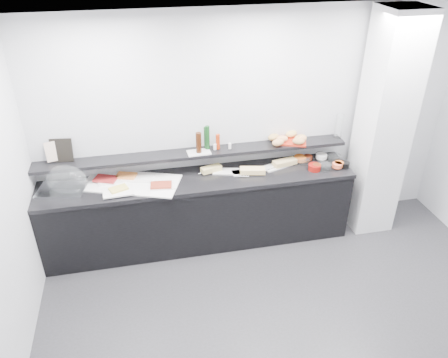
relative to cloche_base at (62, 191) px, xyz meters
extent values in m
plane|color=#2D2D30|center=(2.19, -1.70, -0.92)|extent=(5.00, 5.00, 0.00)
cube|color=silver|center=(2.19, 0.30, 0.43)|extent=(5.00, 0.02, 2.70)
plane|color=white|center=(2.19, -1.70, 1.78)|extent=(5.00, 5.00, 0.00)
cube|color=silver|center=(3.69, -0.05, 0.43)|extent=(0.50, 0.50, 2.70)
cube|color=black|center=(1.49, 0.00, -0.50)|extent=(3.60, 0.60, 0.85)
cube|color=black|center=(1.49, 0.00, -0.05)|extent=(3.62, 0.62, 0.05)
cube|color=black|center=(1.49, 0.17, 0.21)|extent=(3.60, 0.25, 0.04)
cube|color=silver|center=(0.00, 0.00, 0.00)|extent=(0.55, 0.42, 0.04)
ellipsoid|color=white|center=(0.07, 0.03, 0.11)|extent=(0.54, 0.46, 0.34)
cube|color=white|center=(0.74, 0.03, -0.01)|extent=(1.16, 0.83, 0.01)
cube|color=white|center=(0.54, 0.13, 0.00)|extent=(0.34, 0.25, 0.01)
cube|color=maroon|center=(0.46, 0.12, 0.02)|extent=(0.29, 0.24, 0.02)
cube|color=white|center=(0.86, 0.08, 0.00)|extent=(0.31, 0.26, 0.01)
cube|color=orange|center=(0.69, 0.15, 0.02)|extent=(0.26, 0.21, 0.02)
cube|color=white|center=(0.60, -0.15, 0.00)|extent=(0.34, 0.24, 0.01)
cube|color=#D8C354|center=(0.60, -0.12, 0.02)|extent=(0.22, 0.18, 0.02)
cube|color=white|center=(1.08, -0.13, 0.00)|extent=(0.28, 0.19, 0.01)
cube|color=maroon|center=(1.06, -0.14, 0.02)|extent=(0.25, 0.17, 0.02)
cube|color=white|center=(1.86, 0.06, -0.01)|extent=(0.38, 0.24, 0.01)
cube|color=#D7C071|center=(1.66, 0.10, 0.02)|extent=(0.26, 0.16, 0.06)
cylinder|color=silver|center=(1.58, 0.07, 0.00)|extent=(0.16, 0.03, 0.01)
cube|color=white|center=(2.05, 0.01, -0.01)|extent=(0.31, 0.14, 0.01)
cube|color=#E8C479|center=(2.13, -0.04, 0.02)|extent=(0.31, 0.17, 0.06)
cylinder|color=silver|center=(1.99, -0.10, 0.00)|extent=(0.16, 0.04, 0.01)
cube|color=silver|center=(2.46, 0.07, -0.01)|extent=(0.38, 0.26, 0.01)
cube|color=tan|center=(2.56, 0.07, 0.02)|extent=(0.31, 0.17, 0.06)
cylinder|color=#A9AAAF|center=(2.37, 0.00, 0.00)|extent=(0.15, 0.06, 0.01)
cylinder|color=white|center=(2.80, 0.10, 0.02)|extent=(0.20, 0.20, 0.07)
cylinder|color=orange|center=(2.77, 0.13, 0.03)|extent=(0.18, 0.18, 0.05)
cylinder|color=black|center=(3.05, 0.15, 0.02)|extent=(0.16, 0.16, 0.07)
cylinder|color=#561B0C|center=(2.87, 0.13, 0.03)|extent=(0.13, 0.13, 0.05)
cylinder|color=silver|center=(3.20, 0.08, 0.02)|extent=(0.21, 0.21, 0.07)
cylinder|color=white|center=(3.05, 0.13, 0.03)|extent=(0.16, 0.16, 0.05)
cylinder|color=maroon|center=(2.87, -0.10, 0.02)|extent=(0.17, 0.17, 0.07)
cylinder|color=#561E0C|center=(2.89, -0.10, 0.03)|extent=(0.10, 0.10, 0.05)
cylinder|color=silver|center=(2.99, -0.11, 0.02)|extent=(0.21, 0.21, 0.07)
cylinder|color=#E65E38|center=(3.14, -0.13, 0.03)|extent=(0.12, 0.12, 0.05)
cylinder|color=black|center=(3.24, -0.12, 0.02)|extent=(0.11, 0.11, 0.07)
cylinder|color=orange|center=(3.17, -0.10, 0.03)|extent=(0.11, 0.11, 0.05)
cube|color=black|center=(0.04, 0.25, 0.36)|extent=(0.24, 0.10, 0.26)
cube|color=#CCA593|center=(-0.04, 0.25, 0.36)|extent=(0.20, 0.09, 0.22)
cube|color=silver|center=(1.53, 0.13, 0.24)|extent=(0.27, 0.18, 0.01)
cylinder|color=#0E3612|center=(1.64, 0.22, 0.37)|extent=(0.06, 0.06, 0.26)
cylinder|color=#331709|center=(1.53, 0.13, 0.36)|extent=(0.07, 0.07, 0.24)
cylinder|color=#103D16|center=(1.64, 0.20, 0.38)|extent=(0.06, 0.06, 0.28)
cylinder|color=#AA2D0C|center=(1.76, 0.17, 0.33)|extent=(0.05, 0.05, 0.18)
cylinder|color=white|center=(1.90, 0.14, 0.28)|extent=(0.04, 0.04, 0.07)
cylinder|color=silver|center=(1.72, 0.15, 0.28)|extent=(0.04, 0.04, 0.07)
cube|color=#B12613|center=(2.66, 0.19, 0.24)|extent=(0.42, 0.36, 0.02)
ellipsoid|color=#AF8543|center=(2.45, 0.24, 0.29)|extent=(0.17, 0.14, 0.08)
ellipsoid|color=tan|center=(2.69, 0.28, 0.29)|extent=(0.18, 0.15, 0.08)
ellipsoid|color=#C3834A|center=(2.46, 0.09, 0.29)|extent=(0.17, 0.13, 0.08)
ellipsoid|color=#B17943|center=(2.71, 0.07, 0.29)|extent=(0.17, 0.14, 0.08)
ellipsoid|color=#CC874D|center=(2.77, 0.12, 0.29)|extent=(0.13, 0.11, 0.08)
ellipsoid|color=#D1864F|center=(2.54, 0.17, 0.29)|extent=(0.15, 0.10, 0.08)
ellipsoid|color=#B48244|center=(2.76, 0.15, 0.29)|extent=(0.17, 0.13, 0.08)
cylinder|color=white|center=(3.26, 0.20, 0.38)|extent=(0.11, 0.11, 0.30)
camera|label=1|loc=(0.89, -4.28, 2.50)|focal=35.00mm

